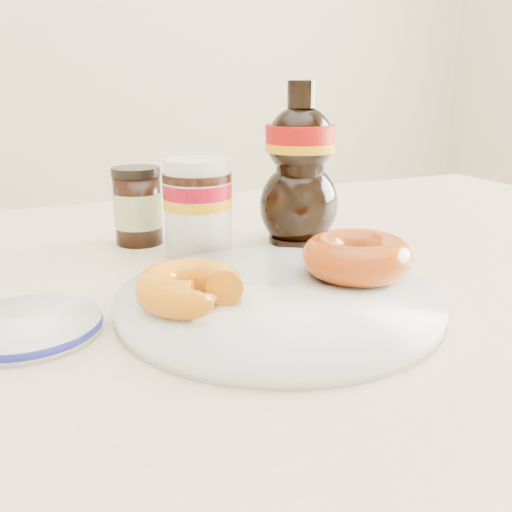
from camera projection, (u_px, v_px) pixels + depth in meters
name	position (u px, v px, depth m)	size (l,w,h in m)	color
dining_table	(240.00, 351.00, 0.62)	(1.40, 0.90, 0.75)	beige
plate	(278.00, 300.00, 0.51)	(0.29, 0.29, 0.01)	white
donut_bitten	(189.00, 287.00, 0.48)	(0.09, 0.09, 0.03)	orange
donut_whole	(357.00, 256.00, 0.55)	(0.11, 0.11, 0.04)	#A9360A
nutella_jar	(198.00, 204.00, 0.66)	(0.08, 0.08, 0.11)	white
syrup_bottle	(300.00, 164.00, 0.70)	(0.10, 0.09, 0.20)	black
dark_jar	(138.00, 207.00, 0.71)	(0.06, 0.06, 0.10)	black
blue_rim_saucer	(27.00, 326.00, 0.46)	(0.12, 0.12, 0.01)	white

